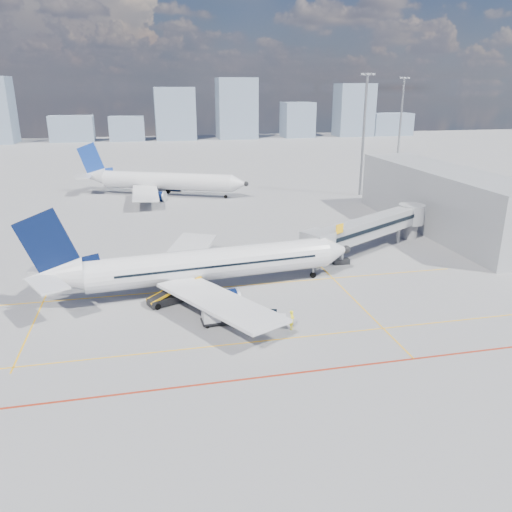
{
  "coord_description": "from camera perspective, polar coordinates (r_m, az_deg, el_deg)",
  "views": [
    {
      "loc": [
        -7.75,
        -46.63,
        22.52
      ],
      "look_at": [
        3.97,
        6.94,
        4.0
      ],
      "focal_mm": 35.0,
      "sensor_mm": 36.0,
      "label": 1
    }
  ],
  "objects": [
    {
      "name": "ground",
      "position": [
        52.36,
        -2.64,
        -6.83
      ],
      "size": [
        420.0,
        420.0,
        0.0
      ],
      "primitive_type": "plane",
      "color": "gray",
      "rests_on": "ground"
    },
    {
      "name": "apron_markings",
      "position": [
        48.82,
        -2.52,
        -8.82
      ],
      "size": [
        90.0,
        35.12,
        0.01
      ],
      "color": "#FFB10D",
      "rests_on": "ground"
    },
    {
      "name": "jet_bridge",
      "position": [
        73.26,
        13.4,
        3.29
      ],
      "size": [
        23.55,
        15.78,
        6.3
      ],
      "color": "gray",
      "rests_on": "ground"
    },
    {
      "name": "terminal_block",
      "position": [
        88.64,
        20.64,
        6.07
      ],
      "size": [
        10.0,
        42.0,
        10.0
      ],
      "color": "gray",
      "rests_on": "ground"
    },
    {
      "name": "floodlight_mast_ne",
      "position": [
        111.81,
        12.21,
        13.68
      ],
      "size": [
        3.2,
        0.61,
        25.45
      ],
      "color": "gray",
      "rests_on": "ground"
    },
    {
      "name": "floodlight_mast_far",
      "position": [
        155.05,
        16.21,
        14.65
      ],
      "size": [
        3.2,
        0.61,
        25.45
      ],
      "color": "gray",
      "rests_on": "ground"
    },
    {
      "name": "distant_skyline",
      "position": [
        237.0,
        -11.4,
        15.43
      ],
      "size": [
        247.48,
        15.13,
        27.13
      ],
      "color": "slate",
      "rests_on": "ground"
    },
    {
      "name": "main_aircraft",
      "position": [
        57.38,
        -6.54,
        -1.12
      ],
      "size": [
        37.93,
        33.0,
        11.09
      ],
      "rotation": [
        0.0,
        0.0,
        0.1
      ],
      "color": "silver",
      "rests_on": "ground"
    },
    {
      "name": "second_aircraft",
      "position": [
        112.08,
        -10.9,
        8.42
      ],
      "size": [
        36.84,
        31.07,
        11.36
      ],
      "rotation": [
        0.0,
        0.0,
        -0.42
      ],
      "color": "silver",
      "rests_on": "ground"
    },
    {
      "name": "baggage_tug",
      "position": [
        50.61,
        2.25,
        -6.99
      ],
      "size": [
        2.08,
        1.56,
        1.31
      ],
      "rotation": [
        0.0,
        0.0,
        -0.26
      ],
      "color": "silver",
      "rests_on": "ground"
    },
    {
      "name": "cargo_dolly",
      "position": [
        50.38,
        -4.07,
        -6.46
      ],
      "size": [
        3.98,
        1.94,
        2.13
      ],
      "rotation": [
        0.0,
        0.0,
        0.06
      ],
      "color": "black",
      "rests_on": "ground"
    },
    {
      "name": "belt_loader",
      "position": [
        55.83,
        -9.7,
        -4.6
      ],
      "size": [
        6.82,
        4.04,
        2.8
      ],
      "rotation": [
        0.0,
        0.0,
        0.4
      ],
      "color": "black",
      "rests_on": "ground"
    },
    {
      "name": "ramp_worker",
      "position": [
        49.33,
        4.13,
        -7.28
      ],
      "size": [
        0.77,
        0.86,
        1.97
      ],
      "primitive_type": "imported",
      "rotation": [
        0.0,
        0.0,
        1.05
      ],
      "color": "yellow",
      "rests_on": "ground"
    }
  ]
}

